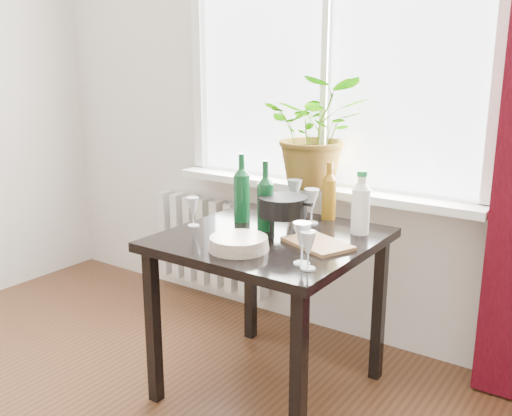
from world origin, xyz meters
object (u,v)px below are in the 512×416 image
Objects in this scene: radiator at (211,243)px; wine_bottle_right at (265,195)px; cutting_board at (317,244)px; wineglass_front_right at (302,243)px; plate_stack at (239,243)px; bottle_amber at (329,190)px; table at (270,255)px; fondue_pot at (283,215)px; wineglass_back_center at (312,206)px; wineglass_front_left at (193,212)px; tv_remote at (243,249)px; wineglass_far_right at (308,250)px; wine_bottle_left at (242,187)px; cleaning_bottle at (361,202)px; potted_plant at (317,132)px; wineglass_back_left at (294,197)px.

radiator is 1.10m from wine_bottle_right.
wineglass_front_right is at bearing -75.41° from cutting_board.
plate_stack is (0.85, -0.87, 0.39)m from radiator.
table is at bearing -102.10° from bottle_amber.
wineglass_front_right is at bearing -22.62° from fondue_pot.
plate_stack is (0.07, -0.29, -0.13)m from wine_bottle_right.
wineglass_back_center reaches higher than radiator.
wineglass_front_right is 0.67m from wineglass_front_left.
wineglass_far_right is at bearing -0.16° from tv_remote.
wine_bottle_right is at bearing 140.89° from wineglass_front_right.
wineglass_back_center is (-0.28, 0.53, 0.01)m from wineglass_far_right.
wine_bottle_right reaches higher than tv_remote.
bottle_amber is 1.14× the size of plate_stack.
wine_bottle_left is at bearing -139.91° from bottle_amber.
cleaning_bottle is 1.66× the size of wineglass_back_center.
potted_plant is at bearing 119.95° from cutting_board.
wineglass_back_left is at bearing 95.25° from wine_bottle_right.
table is 0.46m from wineglass_far_right.
radiator is at bearing 173.97° from potted_plant.
wineglass_front_right reaches higher than table.
wineglass_back_left is 0.64× the size of cutting_board.
radiator is 1.30m from tv_remote.
potted_plant reaches higher than wineglass_far_right.
wine_bottle_left reaches higher than wine_bottle_right.
bottle_amber is (0.93, -0.25, 0.50)m from radiator.
radiator is 1.43× the size of potted_plant.
cleaning_bottle reaches higher than bottle_amber.
wineglass_far_right is 0.72m from wineglass_front_left.
table is 0.40m from wineglass_back_left.
wineglass_back_left is at bearing 58.59° from wine_bottle_left.
bottle_amber is 1.14× the size of fondue_pot.
wineglass_back_center is 0.50m from plate_stack.
table is 0.25m from cutting_board.
cutting_board reaches higher than table.
potted_plant is 2.01× the size of bottle_amber.
bottle_amber is 0.64m from tv_remote.
fondue_pot is (0.39, 0.14, 0.01)m from wineglass_front_left.
wineglass_back_center is 0.94× the size of wineglass_back_left.
cleaning_bottle is (0.31, 0.24, 0.23)m from table.
wineglass_far_right is (0.57, -0.38, -0.09)m from wine_bottle_left.
wineglass_front_right is 0.25m from cutting_board.
wineglass_far_right reaches higher than wineglass_front_left.
table is 0.27m from tv_remote.
wine_bottle_left is at bearing 130.71° from tv_remote.
wineglass_far_right is at bearing -14.66° from wineglass_front_left.
bottle_amber is 0.44m from cutting_board.
wine_bottle_left is at bearing 146.28° from wineglass_far_right.
table is at bearing -25.54° from wine_bottle_left.
wineglass_front_right is 0.55m from wineglass_back_center.
wineglass_front_left is at bearing -133.68° from bottle_amber.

